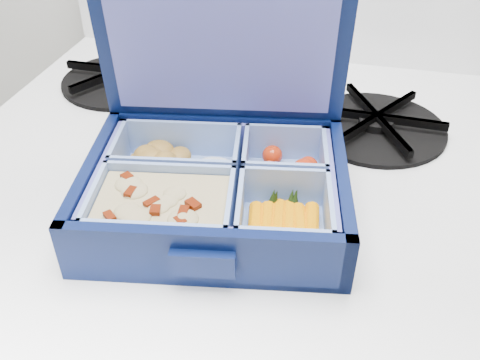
% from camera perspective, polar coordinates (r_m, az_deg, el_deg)
% --- Properties ---
extents(bento_box, '(0.26, 0.22, 0.06)m').
position_cam_1_polar(bento_box, '(0.49, -2.60, -1.08)').
color(bento_box, '#061139').
rests_on(bento_box, stove).
extents(burner_grate, '(0.17, 0.17, 0.02)m').
position_cam_1_polar(burner_grate, '(0.64, 14.32, 6.15)').
color(burner_grate, black).
rests_on(burner_grate, stove).
extents(burner_grate_rear, '(0.17, 0.17, 0.02)m').
position_cam_1_polar(burner_grate_rear, '(0.74, -12.34, 10.82)').
color(burner_grate_rear, black).
rests_on(burner_grate_rear, stove).
extents(fork, '(0.13, 0.17, 0.01)m').
position_cam_1_polar(fork, '(0.58, 10.05, 2.42)').
color(fork, silver).
rests_on(fork, stove).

